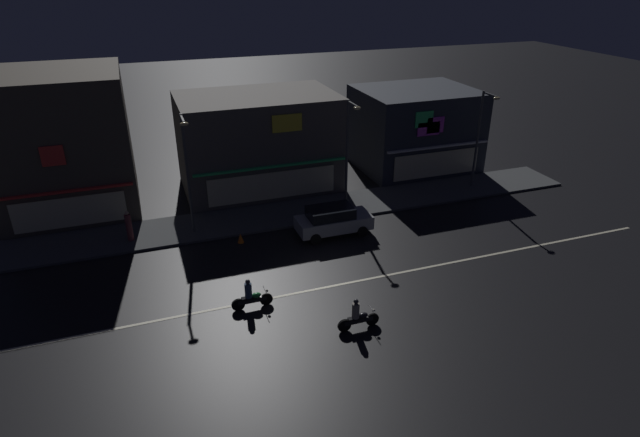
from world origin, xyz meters
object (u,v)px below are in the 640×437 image
Objects in this scene: streetlamp_west at (187,166)px; pedestrian_on_sidewalk at (129,227)px; traffic_cone at (241,238)px; motorcycle_lead at (251,296)px; motorcycle_following at (358,316)px; streetlamp_mid at (348,145)px; streetlamp_east at (481,132)px; parked_car_near_kerb at (333,220)px.

streetlamp_west is 3.89× the size of pedestrian_on_sidewalk.
pedestrian_on_sidewalk reaches higher than traffic_cone.
streetlamp_west is 12.56× the size of traffic_cone.
motorcycle_lead reaches higher than traffic_cone.
traffic_cone is (0.85, 6.35, -0.36)m from motorcycle_lead.
motorcycle_following is at bearing -71.74° from traffic_cone.
motorcycle_lead is at bearing -97.60° from traffic_cone.
streetlamp_mid is at bearing -106.23° from motorcycle_following.
parked_car_near_kerb is at bearing -164.99° from streetlamp_east.
streetlamp_east is 1.53× the size of parked_car_near_kerb.
motorcycle_following is at bearing 135.14° from motorcycle_lead.
motorcycle_following reaches higher than traffic_cone.
streetlamp_west reaches higher than traffic_cone.
streetlamp_west is 9.80m from streetlamp_mid.
parked_car_near_kerb reaches higher than motorcycle_lead.
streetlamp_west is at bearing -87.21° from motorcycle_lead.
pedestrian_on_sidewalk reaches higher than motorcycle_lead.
streetlamp_east is 17.48m from traffic_cone.
streetlamp_mid reaches higher than motorcycle_lead.
streetlamp_west is 4.91m from traffic_cone.
motorcycle_lead is at bearing -137.23° from parked_car_near_kerb.
motorcycle_lead is 6.42m from traffic_cone.
parked_car_near_kerb reaches higher than traffic_cone.
motorcycle_lead is (-6.10, -5.64, -0.24)m from parked_car_near_kerb.
traffic_cone is at bearing 138.60° from pedestrian_on_sidewalk.
streetlamp_west reaches higher than streetlamp_mid.
traffic_cone is at bearing 172.33° from parked_car_near_kerb.
pedestrian_on_sidewalk is at bearing -48.25° from motorcycle_following.
streetlamp_west is 8.64m from parked_car_near_kerb.
streetlamp_mid reaches higher than pedestrian_on_sidewalk.
pedestrian_on_sidewalk is at bearing -178.24° from streetlamp_mid.
parked_car_near_kerb is at bearing -124.50° from streetlamp_mid.
parked_car_near_kerb is (-2.21, -3.21, -3.26)m from streetlamp_mid.
streetlamp_west is at bearing -178.04° from streetlamp_east.
streetlamp_mid reaches higher than parked_car_near_kerb.
motorcycle_lead is at bearing 98.82° from pedestrian_on_sidewalk.
streetlamp_west is at bearing -175.64° from streetlamp_mid.
parked_car_near_kerb is at bearing -7.67° from traffic_cone.
streetlamp_mid is 13.12m from motorcycle_following.
streetlamp_east is 18.47m from motorcycle_following.
streetlamp_west is at bearing 142.78° from traffic_cone.
pedestrian_on_sidewalk is at bearing -67.14° from motorcycle_lead.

